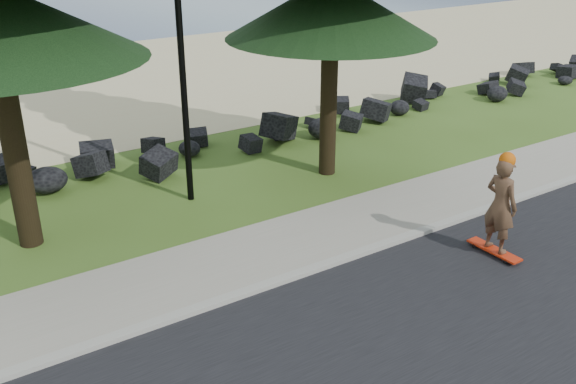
% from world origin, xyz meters
% --- Properties ---
extents(ground, '(160.00, 160.00, 0.00)m').
position_xyz_m(ground, '(0.00, 0.00, 0.00)').
color(ground, '#3F5C1D').
rests_on(ground, ground).
extents(kerb, '(160.00, 0.20, 0.10)m').
position_xyz_m(kerb, '(0.00, -0.90, 0.05)').
color(kerb, '#A5A394').
rests_on(kerb, ground).
extents(sidewalk, '(160.00, 2.00, 0.08)m').
position_xyz_m(sidewalk, '(0.00, 0.20, 0.04)').
color(sidewalk, gray).
rests_on(sidewalk, ground).
extents(beach_sand, '(160.00, 15.00, 0.01)m').
position_xyz_m(beach_sand, '(0.00, 14.50, 0.01)').
color(beach_sand, '#CCBD88').
rests_on(beach_sand, ground).
extents(seawall_boulders, '(60.00, 2.40, 1.10)m').
position_xyz_m(seawall_boulders, '(0.00, 5.60, 0.00)').
color(seawall_boulders, black).
rests_on(seawall_boulders, ground).
extents(lamp_post, '(0.25, 0.14, 8.14)m').
position_xyz_m(lamp_post, '(0.00, 3.20, 4.13)').
color(lamp_post, black).
rests_on(lamp_post, ground).
extents(skateboarder, '(0.45, 1.10, 2.04)m').
position_xyz_m(skateboarder, '(3.65, -2.27, 1.03)').
color(skateboarder, red).
rests_on(skateboarder, ground).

